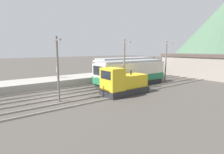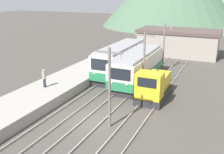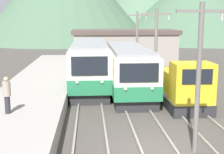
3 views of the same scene
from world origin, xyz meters
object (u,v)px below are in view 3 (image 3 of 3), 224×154
object	(u,v)px
commuter_train_center	(128,71)
catenary_mast_far	(137,42)
commuter_train_left	(90,67)
catenary_mast_mid	(156,51)
shunting_locomotive	(184,88)
person_on_platform	(7,94)
catenary_mast_near	(199,73)

from	to	relation	value
commuter_train_center	catenary_mast_far	bearing A→B (deg)	74.78
commuter_train_left	catenary_mast_mid	distance (m)	6.33
commuter_train_center	shunting_locomotive	xyz separation A→B (m)	(3.00, -3.96, -0.40)
catenary_mast_far	person_on_platform	size ratio (longest dim) A/B	3.38
shunting_locomotive	catenary_mast_far	world-z (taller)	catenary_mast_far
commuter_train_center	shunting_locomotive	size ratio (longest dim) A/B	2.00
commuter_train_center	catenary_mast_far	xyz separation A→B (m)	(1.51, 5.54, 1.73)
commuter_train_center	catenary_mast_near	size ratio (longest dim) A/B	1.74
commuter_train_center	catenary_mast_mid	bearing A→B (deg)	-59.12
catenary_mast_near	catenary_mast_mid	size ratio (longest dim) A/B	1.00
catenary_mast_far	commuter_train_left	bearing A→B (deg)	-139.12
catenary_mast_mid	catenary_mast_far	world-z (taller)	same
shunting_locomotive	catenary_mast_mid	distance (m)	2.98
commuter_train_left	catenary_mast_mid	size ratio (longest dim) A/B	1.77
shunting_locomotive	catenary_mast_mid	size ratio (longest dim) A/B	0.87
shunting_locomotive	person_on_platform	distance (m)	10.45
commuter_train_left	catenary_mast_near	distance (m)	13.23
catenary_mast_far	person_on_platform	distance (m)	15.64
catenary_mast_far	person_on_platform	bearing A→B (deg)	-121.98
shunting_locomotive	catenary_mast_far	bearing A→B (deg)	98.92
commuter_train_center	catenary_mast_mid	distance (m)	3.41
catenary_mast_near	person_on_platform	distance (m)	8.87
commuter_train_left	shunting_locomotive	world-z (taller)	commuter_train_left
commuter_train_left	catenary_mast_near	bearing A→B (deg)	-70.85
catenary_mast_far	person_on_platform	xyz separation A→B (m)	(-8.25, -13.21, -1.42)
shunting_locomotive	catenary_mast_near	bearing A→B (deg)	-102.68
shunting_locomotive	person_on_platform	xyz separation A→B (m)	(-9.74, -3.71, 0.72)
commuter_train_center	catenary_mast_mid	world-z (taller)	catenary_mast_mid
shunting_locomotive	catenary_mast_mid	bearing A→B (deg)	136.06
catenary_mast_far	catenary_mast_near	bearing A→B (deg)	-90.00
catenary_mast_mid	person_on_platform	bearing A→B (deg)	-148.05
commuter_train_center	shunting_locomotive	world-z (taller)	commuter_train_center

